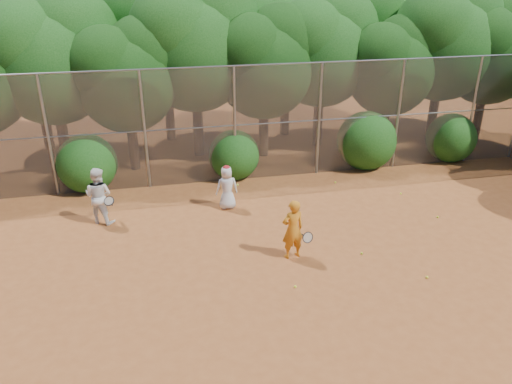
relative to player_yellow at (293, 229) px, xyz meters
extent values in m
plane|color=brown|center=(0.42, -0.67, -0.82)|extent=(80.00, 80.00, 0.00)
cylinder|color=gray|center=(-6.58, 5.33, 1.18)|extent=(0.09, 0.09, 4.00)
cylinder|color=gray|center=(-3.58, 5.33, 1.18)|extent=(0.09, 0.09, 4.00)
cylinder|color=gray|center=(-0.58, 5.33, 1.18)|extent=(0.09, 0.09, 4.00)
cylinder|color=gray|center=(2.42, 5.33, 1.18)|extent=(0.09, 0.09, 4.00)
cylinder|color=gray|center=(5.42, 5.33, 1.18)|extent=(0.09, 0.09, 4.00)
cylinder|color=gray|center=(8.42, 5.33, 1.18)|extent=(0.09, 0.09, 4.00)
cylinder|color=gray|center=(0.42, 5.33, 3.18)|extent=(20.00, 0.05, 0.05)
cylinder|color=gray|center=(0.42, 5.33, 1.18)|extent=(20.00, 0.04, 0.04)
cube|color=slate|center=(0.42, 5.33, 1.18)|extent=(20.00, 0.02, 4.00)
cylinder|color=black|center=(-6.58, 7.83, 0.44)|extent=(0.38, 0.38, 2.52)
sphere|color=#154812|center=(-6.58, 7.83, 2.91)|extent=(4.03, 4.03, 4.03)
sphere|color=#154812|center=(-5.78, 8.23, 3.92)|extent=(3.23, 3.23, 3.23)
sphere|color=#154812|center=(-7.29, 7.52, 3.72)|extent=(3.02, 3.02, 3.02)
cylinder|color=black|center=(-4.08, 7.13, 0.27)|extent=(0.36, 0.36, 2.17)
sphere|color=black|center=(-4.08, 7.13, 2.39)|extent=(3.47, 3.47, 3.47)
sphere|color=black|center=(-3.39, 7.47, 3.26)|extent=(2.78, 2.78, 2.78)
sphere|color=black|center=(-4.69, 6.87, 3.09)|extent=(2.60, 2.60, 2.60)
cylinder|color=black|center=(-1.58, 8.13, 0.51)|extent=(0.39, 0.39, 2.66)
sphere|color=#154812|center=(-1.58, 8.13, 3.12)|extent=(4.26, 4.26, 4.26)
sphere|color=#154812|center=(-0.73, 8.55, 4.18)|extent=(3.40, 3.40, 3.40)
sphere|color=#154812|center=(-2.33, 7.81, 3.97)|extent=(3.19, 3.19, 3.19)
cylinder|color=black|center=(0.92, 7.53, 0.32)|extent=(0.37, 0.37, 2.27)
sphere|color=black|center=(0.92, 7.53, 2.55)|extent=(3.64, 3.64, 3.64)
sphere|color=black|center=(1.65, 7.89, 3.46)|extent=(2.91, 2.91, 2.91)
sphere|color=black|center=(0.28, 7.25, 3.28)|extent=(2.73, 2.73, 2.73)
cylinder|color=black|center=(3.42, 8.33, 0.41)|extent=(0.38, 0.38, 2.45)
sphere|color=#154812|center=(3.42, 8.33, 2.81)|extent=(3.92, 3.92, 3.92)
sphere|color=#154812|center=(4.20, 8.72, 3.79)|extent=(3.14, 3.14, 3.14)
sphere|color=#154812|center=(2.73, 8.03, 3.59)|extent=(2.94, 2.94, 2.94)
cylinder|color=black|center=(5.92, 7.33, 0.23)|extent=(0.36, 0.36, 2.10)
sphere|color=black|center=(5.92, 7.33, 2.29)|extent=(3.36, 3.36, 3.36)
sphere|color=black|center=(6.59, 7.66, 3.13)|extent=(2.69, 2.69, 2.69)
sphere|color=black|center=(5.33, 7.08, 2.96)|extent=(2.52, 2.52, 2.52)
cylinder|color=black|center=(8.42, 7.93, 0.48)|extent=(0.39, 0.39, 2.59)
sphere|color=#154812|center=(8.42, 7.93, 3.01)|extent=(4.14, 4.14, 4.14)
sphere|color=#154812|center=(9.25, 8.34, 4.05)|extent=(3.32, 3.32, 3.32)
sphere|color=#154812|center=(7.69, 7.62, 3.84)|extent=(3.11, 3.11, 3.11)
cylinder|color=black|center=(10.42, 7.63, 0.34)|extent=(0.37, 0.37, 2.31)
sphere|color=black|center=(10.42, 7.63, 2.60)|extent=(3.70, 3.70, 3.70)
sphere|color=black|center=(11.16, 8.00, 3.52)|extent=(2.96, 2.96, 2.96)
sphere|color=black|center=(9.77, 7.35, 3.34)|extent=(2.77, 2.77, 2.77)
cylinder|color=black|center=(-7.58, 10.13, 0.49)|extent=(0.39, 0.39, 2.62)
sphere|color=#154812|center=(-7.58, 10.13, 3.07)|extent=(4.20, 4.20, 4.20)
sphere|color=#154812|center=(-6.74, 10.55, 4.12)|extent=(3.36, 3.36, 3.36)
sphere|color=#154812|center=(-8.32, 9.81, 3.91)|extent=(3.15, 3.15, 3.15)
cylinder|color=black|center=(-2.58, 10.33, 0.58)|extent=(0.40, 0.40, 2.80)
sphere|color=#154812|center=(-2.58, 10.33, 3.33)|extent=(4.48, 4.48, 4.48)
sphere|color=#154812|center=(-1.69, 10.78, 4.45)|extent=(3.58, 3.58, 3.58)
sphere|color=#154812|center=(-3.37, 9.99, 4.22)|extent=(3.36, 3.36, 3.36)
cylinder|color=black|center=(2.42, 9.93, 0.44)|extent=(0.38, 0.38, 2.52)
sphere|color=#154812|center=(2.42, 9.93, 2.91)|extent=(4.03, 4.03, 4.03)
sphere|color=#154812|center=(3.22, 10.33, 3.92)|extent=(3.23, 3.23, 3.23)
sphere|color=#154812|center=(1.71, 9.62, 3.72)|extent=(3.02, 3.02, 3.02)
cylinder|color=black|center=(6.92, 10.53, 0.55)|extent=(0.40, 0.40, 2.73)
sphere|color=#154812|center=(6.92, 10.53, 3.22)|extent=(4.37, 4.37, 4.37)
sphere|color=#154812|center=(7.79, 10.96, 4.31)|extent=(3.49, 3.49, 3.49)
sphere|color=#154812|center=(6.15, 10.20, 4.10)|extent=(3.28, 3.28, 3.28)
sphere|color=#154812|center=(-5.58, 5.63, 0.18)|extent=(2.00, 2.00, 2.00)
sphere|color=#154812|center=(-0.58, 5.63, 0.08)|extent=(1.80, 1.80, 1.80)
sphere|color=#154812|center=(4.42, 5.63, 0.28)|extent=(2.20, 2.20, 2.20)
sphere|color=#154812|center=(7.92, 5.63, 0.13)|extent=(1.90, 1.90, 1.90)
imported|color=orange|center=(0.00, 0.00, 0.00)|extent=(0.66, 0.49, 1.64)
torus|color=black|center=(0.35, -0.20, -0.17)|extent=(0.32, 0.15, 0.30)
cylinder|color=black|center=(0.31, 0.01, -0.22)|extent=(0.08, 0.28, 0.10)
imported|color=silver|center=(-1.22, 3.17, -0.12)|extent=(0.71, 0.48, 1.40)
ellipsoid|color=#AD181F|center=(-1.22, 3.17, 0.54)|extent=(0.22, 0.22, 0.13)
sphere|color=#D6EA2A|center=(-0.92, 2.97, 0.03)|extent=(0.07, 0.07, 0.07)
imported|color=white|center=(-5.02, 3.03, 0.04)|extent=(1.04, 0.96, 1.72)
torus|color=black|center=(-4.72, 2.73, -0.02)|extent=(0.35, 0.30, 0.23)
cylinder|color=black|center=(-4.69, 2.88, -0.18)|extent=(0.08, 0.22, 0.22)
sphere|color=#D6EA2A|center=(1.84, -0.28, -0.78)|extent=(0.07, 0.07, 0.07)
sphere|color=#D6EA2A|center=(4.59, 2.95, -0.78)|extent=(0.07, 0.07, 0.07)
sphere|color=#D6EA2A|center=(2.98, -1.65, -0.78)|extent=(0.07, 0.07, 0.07)
sphere|color=#D6EA2A|center=(4.91, 1.18, -0.78)|extent=(0.07, 0.07, 0.07)
sphere|color=#D6EA2A|center=(-0.29, -1.36, -0.78)|extent=(0.07, 0.07, 0.07)
sphere|color=#D6EA2A|center=(2.77, 4.28, -0.78)|extent=(0.07, 0.07, 0.07)
camera|label=1|loc=(-3.23, -10.76, 6.28)|focal=35.00mm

